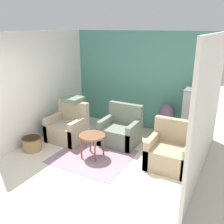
{
  "coord_description": "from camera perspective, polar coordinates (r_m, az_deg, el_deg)",
  "views": [
    {
      "loc": [
        2.53,
        -3.04,
        2.76
      ],
      "look_at": [
        0.0,
        1.63,
        0.93
      ],
      "focal_mm": 40.0,
      "sensor_mm": 36.0,
      "label": 1
    }
  ],
  "objects": [
    {
      "name": "wicker_basket",
      "position": [
        6.18,
        -17.84,
        -6.81
      ],
      "size": [
        0.45,
        0.45,
        0.31
      ],
      "color": "#A37F51",
      "rests_on": "ground_plane"
    },
    {
      "name": "throw_pillow",
      "position": [
        6.41,
        -8.91,
        2.92
      ],
      "size": [
        0.44,
        0.44,
        0.1
      ],
      "color": "slate",
      "rests_on": "armchair_left"
    },
    {
      "name": "birdcage",
      "position": [
        6.22,
        17.97,
        -1.48
      ],
      "size": [
        0.58,
        0.58,
        1.4
      ],
      "color": "slate",
      "rests_on": "ground_plane"
    },
    {
      "name": "armchair_right",
      "position": [
        5.3,
        13.17,
        -9.1
      ],
      "size": [
        0.88,
        0.77,
        0.96
      ],
      "color": "#9E896B",
      "rests_on": "ground_plane"
    },
    {
      "name": "potted_plant",
      "position": [
        6.59,
        12.34,
        -0.92
      ],
      "size": [
        0.43,
        0.39,
        0.88
      ],
      "color": "#66605B",
      "rests_on": "ground_plane"
    },
    {
      "name": "parrot",
      "position": [
        5.99,
        18.79,
        6.07
      ],
      "size": [
        0.13,
        0.23,
        0.27
      ],
      "color": "green",
      "rests_on": "birdcage"
    },
    {
      "name": "ground_plane",
      "position": [
        4.82,
        -9.65,
        -16.21
      ],
      "size": [
        20.0,
        20.0,
        0.0
      ],
      "primitive_type": "plane",
      "color": "beige",
      "rests_on": "ground"
    },
    {
      "name": "armchair_middle",
      "position": [
        6.15,
        2.01,
        -4.5
      ],
      "size": [
        0.88,
        0.77,
        0.96
      ],
      "color": "slate",
      "rests_on": "ground_plane"
    },
    {
      "name": "armchair_left",
      "position": [
        6.44,
        -10.06,
        -3.69
      ],
      "size": [
        0.88,
        0.77,
        0.96
      ],
      "color": "tan",
      "rests_on": "ground_plane"
    },
    {
      "name": "area_rug",
      "position": [
        5.67,
        -4.42,
        -10.08
      ],
      "size": [
        1.63,
        1.46,
        0.01
      ],
      "color": "gray",
      "rests_on": "ground_plane"
    },
    {
      "name": "wall_left",
      "position": [
        6.66,
        -15.44,
        5.94
      ],
      "size": [
        0.06,
        3.25,
        2.66
      ],
      "color": "silver",
      "rests_on": "ground_plane"
    },
    {
      "name": "wall_back_accent",
      "position": [
        6.96,
        6.57,
        7.03
      ],
      "size": [
        4.07,
        0.06,
        2.66
      ],
      "color": "#4C897A",
      "rests_on": "ground_plane"
    },
    {
      "name": "coffee_table",
      "position": [
        5.46,
        -4.55,
        -5.82
      ],
      "size": [
        0.57,
        0.57,
        0.54
      ],
      "color": "brown",
      "rests_on": "ground_plane"
    },
    {
      "name": "wall_right",
      "position": [
        4.91,
        21.08,
        0.76
      ],
      "size": [
        0.06,
        3.25,
        2.66
      ],
      "color": "silver",
      "rests_on": "ground_plane"
    }
  ]
}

